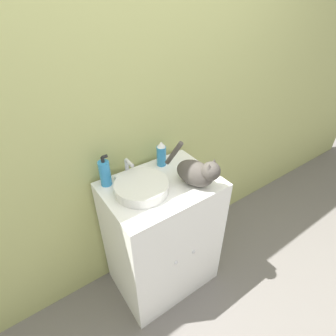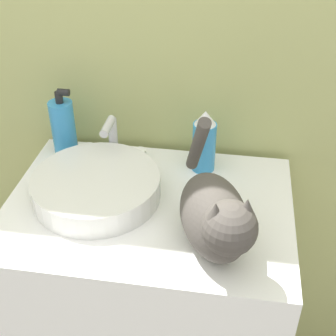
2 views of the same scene
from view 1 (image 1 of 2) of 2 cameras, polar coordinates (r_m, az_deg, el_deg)
ground_plane at (r=2.10m, az=3.11°, el=-26.82°), size 8.00×8.00×0.00m
wall_back at (r=1.57m, az=-7.63°, el=12.05°), size 6.00×0.05×2.50m
vanity_cabinet at (r=1.84m, az=-1.23°, el=-14.60°), size 0.67×0.50×0.90m
sink_basin at (r=1.46m, az=-5.77°, el=-4.12°), size 0.30×0.30×0.06m
faucet at (r=1.56m, az=-8.76°, el=-0.36°), size 0.17×0.09×0.13m
cat at (r=1.48m, az=6.45°, el=-0.90°), size 0.20×0.35×0.25m
soap_bottle at (r=1.52m, az=-13.58°, el=-1.04°), size 0.06×0.06×0.19m
spray_bottle at (r=1.65m, az=-1.46°, el=3.10°), size 0.06×0.06×0.17m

